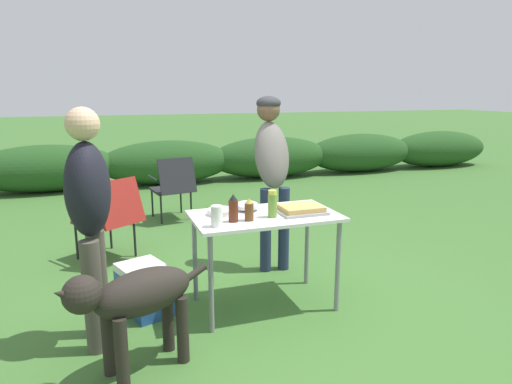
{
  "coord_description": "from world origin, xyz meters",
  "views": [
    {
      "loc": [
        -1.15,
        -3.12,
        1.65
      ],
      "look_at": [
        -0.03,
        0.12,
        0.89
      ],
      "focal_mm": 32.0,
      "sensor_mm": 36.0,
      "label": 1
    }
  ],
  "objects": [
    {
      "name": "ground_plane",
      "position": [
        0.0,
        0.0,
        0.0
      ],
      "size": [
        60.0,
        60.0,
        0.0
      ],
      "primitive_type": "plane",
      "color": "#3D6B2D"
    },
    {
      "name": "relish_jar",
      "position": [
        0.03,
        -0.09,
        0.84
      ],
      "size": [
        0.07,
        0.07,
        0.2
      ],
      "color": "olive",
      "rests_on": "folding_table"
    },
    {
      "name": "standing_person_in_dark_puffer",
      "position": [
        0.35,
        0.77,
        1.03
      ],
      "size": [
        0.36,
        0.48,
        1.61
      ],
      "rotation": [
        0.0,
        0.0,
        -0.09
      ],
      "color": "#232D4C",
      "rests_on": "ground"
    },
    {
      "name": "cooler_box",
      "position": [
        -0.88,
        0.23,
        0.17
      ],
      "size": [
        0.46,
        0.56,
        0.34
      ],
      "rotation": [
        0.0,
        0.0,
        1.91
      ],
      "color": "#234C93",
      "rests_on": "ground"
    },
    {
      "name": "beer_bottle",
      "position": [
        -0.16,
        -0.12,
        0.82
      ],
      "size": [
        0.07,
        0.07,
        0.16
      ],
      "color": "brown",
      "rests_on": "folding_table"
    },
    {
      "name": "paper_cup_stack",
      "position": [
        -0.42,
        -0.19,
        0.81
      ],
      "size": [
        0.08,
        0.08,
        0.15
      ],
      "primitive_type": "cylinder",
      "color": "white",
      "rests_on": "folding_table"
    },
    {
      "name": "standing_person_in_navy_coat",
      "position": [
        -1.23,
        -0.15,
        0.93
      ],
      "size": [
        0.33,
        0.42,
        1.56
      ],
      "rotation": [
        0.0,
        0.0,
        1.41
      ],
      "color": "#4C473D",
      "rests_on": "ground"
    },
    {
      "name": "food_tray",
      "position": [
        0.28,
        -0.04,
        0.77
      ],
      "size": [
        0.35,
        0.29,
        0.06
      ],
      "color": "#9E9EA3",
      "rests_on": "folding_table"
    },
    {
      "name": "plate_stack",
      "position": [
        -0.31,
        0.1,
        0.76
      ],
      "size": [
        0.21,
        0.21,
        0.04
      ],
      "primitive_type": "cylinder",
      "color": "white",
      "rests_on": "folding_table"
    },
    {
      "name": "camp_chair_near_hedge",
      "position": [
        -0.28,
        2.65,
        0.47
      ],
      "size": [
        0.56,
        0.66,
        0.83
      ],
      "rotation": [
        0.0,
        0.0,
        0.16
      ],
      "color": "#232328",
      "rests_on": "ground"
    },
    {
      "name": "folding_table",
      "position": [
        0.0,
        0.0,
        0.66
      ],
      "size": [
        1.1,
        0.64,
        0.74
      ],
      "color": "silver",
      "rests_on": "ground"
    },
    {
      "name": "camp_chair_green_behind_table",
      "position": [
        -1.09,
        1.41,
        0.47
      ],
      "size": [
        0.71,
        0.75,
        0.83
      ],
      "rotation": [
        0.0,
        0.0,
        0.59
      ],
      "color": "maroon",
      "rests_on": "ground"
    },
    {
      "name": "shrub_hedge",
      "position": [
        0.0,
        5.08,
        0.39
      ],
      "size": [
        14.4,
        0.9,
        0.78
      ],
      "color": "#234C1E",
      "rests_on": "ground"
    },
    {
      "name": "mixing_bowl",
      "position": [
        -0.09,
        0.15,
        0.78
      ],
      "size": [
        0.19,
        0.19,
        0.08
      ],
      "primitive_type": "ellipsoid",
      "color": "silver",
      "rests_on": "folding_table"
    },
    {
      "name": "bbq_sauce_bottle",
      "position": [
        -0.28,
        -0.11,
        0.84
      ],
      "size": [
        0.07,
        0.07,
        0.2
      ],
      "color": "#562314",
      "rests_on": "folding_table"
    },
    {
      "name": "dog",
      "position": [
        -1.01,
        -0.57,
        0.47
      ],
      "size": [
        0.92,
        0.49,
        0.7
      ],
      "rotation": [
        0.0,
        0.0,
        1.96
      ],
      "color": "#28231E",
      "rests_on": "ground"
    }
  ]
}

